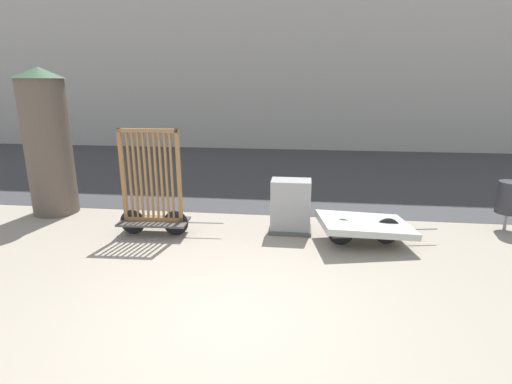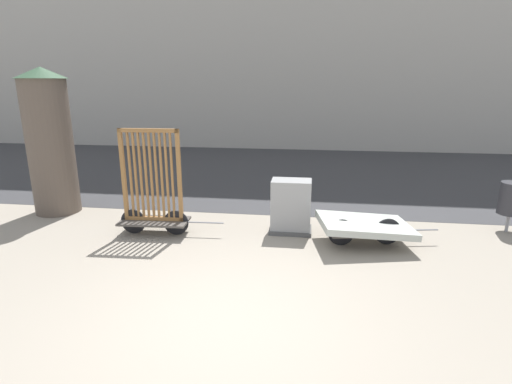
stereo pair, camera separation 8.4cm
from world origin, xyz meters
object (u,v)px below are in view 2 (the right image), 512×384
at_px(utility_cabinet, 291,208).
at_px(trash_bin, 512,199).
at_px(advertising_column, 50,141).
at_px(bike_cart_with_bedframe, 153,197).
at_px(bike_cart_with_mattress, 365,226).

bearing_deg(utility_cabinet, trash_bin, 7.98).
bearing_deg(advertising_column, bike_cart_with_bedframe, -21.19).
xyz_separation_m(bike_cart_with_mattress, utility_cabinet, (-1.36, 0.46, 0.13)).
bearing_deg(utility_cabinet, bike_cart_with_bedframe, -170.03).
xyz_separation_m(utility_cabinet, advertising_column, (-5.30, 0.59, 1.12)).
height_order(bike_cart_with_bedframe, utility_cabinet, bike_cart_with_bedframe).
bearing_deg(trash_bin, bike_cart_with_bedframe, -171.26).
bearing_deg(bike_cart_with_mattress, utility_cabinet, 151.16).
relative_size(bike_cart_with_bedframe, utility_cabinet, 1.94).
height_order(bike_cart_with_mattress, advertising_column, advertising_column).
xyz_separation_m(bike_cart_with_bedframe, trash_bin, (6.83, 1.05, -0.06)).
relative_size(utility_cabinet, trash_bin, 1.06).
distance_m(bike_cart_with_bedframe, advertising_column, 3.03).
relative_size(bike_cart_with_bedframe, advertising_column, 0.65).
bearing_deg(bike_cart_with_bedframe, trash_bin, 6.19).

